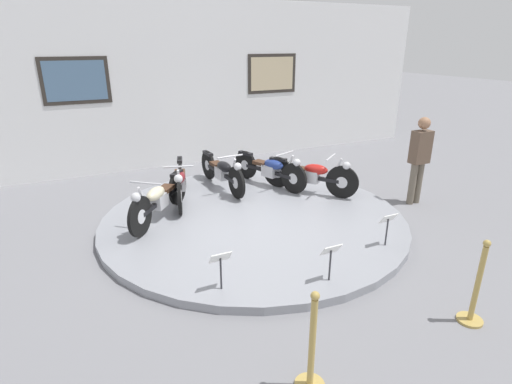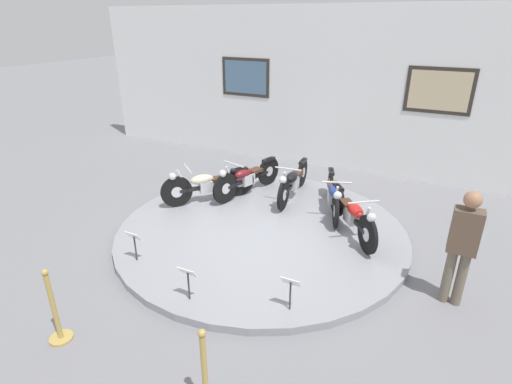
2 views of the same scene
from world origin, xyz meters
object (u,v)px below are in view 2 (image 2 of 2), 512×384
at_px(motorcycle_blue, 333,194).
at_px(visitor_standing, 463,243).
at_px(motorcycle_maroon, 247,177).
at_px(info_placard_front_centre, 188,276).
at_px(motorcycle_red, 352,213).
at_px(info_placard_front_left, 134,240).
at_px(info_placard_front_right, 291,286).
at_px(motorcycle_black, 293,181).
at_px(stanchion_post_left_of_entry, 56,317).
at_px(motorcycle_cream, 207,184).
at_px(stanchion_post_right_of_entry, 205,383).

height_order(motorcycle_blue, visitor_standing, visitor_standing).
height_order(motorcycle_maroon, info_placard_front_centre, motorcycle_maroon).
height_order(motorcycle_blue, motorcycle_red, motorcycle_red).
bearing_deg(info_placard_front_left, motorcycle_blue, 53.70).
xyz_separation_m(info_placard_front_left, visitor_standing, (4.48, 1.28, 0.46)).
bearing_deg(info_placard_front_right, motorcycle_black, 111.18).
height_order(info_placard_front_left, visitor_standing, visitor_standing).
height_order(motorcycle_maroon, stanchion_post_left_of_entry, stanchion_post_left_of_entry).
relative_size(motorcycle_cream, stanchion_post_left_of_entry, 1.53).
xyz_separation_m(motorcycle_maroon, info_placard_front_left, (-0.35, -3.08, -0.02)).
relative_size(motorcycle_black, motorcycle_blue, 1.06).
bearing_deg(stanchion_post_right_of_entry, visitor_standing, 54.00).
relative_size(motorcycle_red, info_placard_front_centre, 3.17).
relative_size(motorcycle_cream, motorcycle_black, 0.79).
distance_m(motorcycle_black, motorcycle_red, 1.79).
height_order(motorcycle_cream, motorcycle_red, same).
distance_m(visitor_standing, stanchion_post_left_of_entry, 5.19).
bearing_deg(motorcycle_cream, stanchion_post_left_of_entry, -83.76).
distance_m(info_placard_front_right, visitor_standing, 2.32).
distance_m(motorcycle_maroon, motorcycle_black, 1.00).
bearing_deg(info_placard_front_left, visitor_standing, 15.89).
bearing_deg(stanchion_post_left_of_entry, visitor_standing, 34.43).
bearing_deg(motorcycle_cream, stanchion_post_right_of_entry, -57.30).
bearing_deg(motorcycle_maroon, visitor_standing, -23.52).
bearing_deg(motorcycle_red, stanchion_post_right_of_entry, -96.22).
relative_size(motorcycle_maroon, motorcycle_red, 1.19).
relative_size(motorcycle_black, info_placard_front_right, 3.85).
xyz_separation_m(visitor_standing, stanchion_post_right_of_entry, (-2.12, -2.91, -0.61)).
xyz_separation_m(info_placard_front_left, stanchion_post_right_of_entry, (2.37, -1.64, -0.14)).
bearing_deg(motorcycle_red, motorcycle_cream, 179.97).
xyz_separation_m(motorcycle_cream, info_placard_front_right, (2.81, -2.37, -0.02)).
bearing_deg(motorcycle_blue, motorcycle_cream, -164.00).
xyz_separation_m(motorcycle_maroon, visitor_standing, (4.14, -1.80, 0.44)).
bearing_deg(motorcycle_red, info_placard_front_left, -139.83).
bearing_deg(motorcycle_blue, motorcycle_red, -52.37).
relative_size(motorcycle_red, stanchion_post_right_of_entry, 1.59).
height_order(motorcycle_black, info_placard_front_right, motorcycle_black).
xyz_separation_m(info_placard_front_centre, stanchion_post_left_of_entry, (-1.07, -1.22, -0.14)).
relative_size(motorcycle_black, visitor_standing, 1.17).
height_order(motorcycle_maroon, stanchion_post_right_of_entry, stanchion_post_right_of_entry).
relative_size(motorcycle_blue, motorcycle_red, 1.14).
bearing_deg(motorcycle_maroon, info_placard_front_right, -53.75).
bearing_deg(info_placard_front_centre, stanchion_post_right_of_entry, -48.90).
distance_m(motorcycle_cream, motorcycle_maroon, 0.90).
bearing_deg(stanchion_post_right_of_entry, info_placard_front_centre, 131.10).
distance_m(motorcycle_red, visitor_standing, 2.05).
xyz_separation_m(motorcycle_maroon, info_placard_front_right, (2.26, -3.08, -0.02)).
xyz_separation_m(motorcycle_black, info_placard_front_left, (-1.31, -3.35, -0.01)).
distance_m(motorcycle_red, stanchion_post_right_of_entry, 4.03).
relative_size(motorcycle_cream, info_placard_front_left, 3.05).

